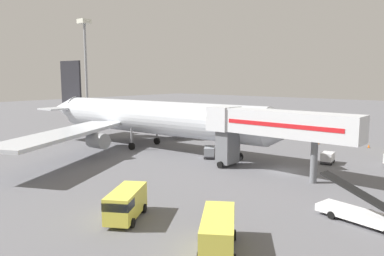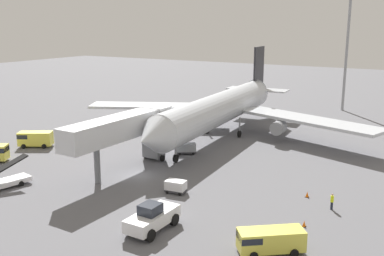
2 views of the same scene
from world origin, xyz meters
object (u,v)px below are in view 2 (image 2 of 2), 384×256
Objects in this scene: safety_cone_alpha at (304,224)px; ground_crew_worker_foreground at (332,201)px; service_van_mid_center at (269,240)px; jet_bridge at (126,129)px; apron_light_mast at (348,30)px; airplane_at_gate at (222,108)px; baggage_cart_outer_right at (176,186)px; baggage_cart_near_left at (186,148)px; safety_cone_bravo at (307,194)px; pushback_tug at (152,218)px; service_van_near_center at (35,138)px.

ground_crew_worker_foreground is at bearing 76.61° from safety_cone_alpha.
jet_bridge is at bearing 154.93° from service_van_mid_center.
service_van_mid_center is 67.61m from apron_light_mast.
airplane_at_gate is 21.65× the size of baggage_cart_outer_right.
baggage_cart_near_left is 20.80m from safety_cone_bravo.
baggage_cart_near_left is at bearing 159.09° from safety_cone_bravo.
apron_light_mast is (2.04, 66.70, 15.49)m from pushback_tug.
jet_bridge is 10.53× the size of ground_crew_worker_foreground.
baggage_cart_outer_right is at bearing -19.73° from jet_bridge.
service_van_mid_center is 1.04× the size of service_van_near_center.
apron_light_mast reaches higher than service_van_mid_center.
pushback_tug is 24.18m from baggage_cart_near_left.
baggage_cart_outer_right is 3.83× the size of safety_cone_bravo.
jet_bridge reaches higher than pushback_tug.
safety_cone_alpha is (42.60, -6.34, -1.02)m from service_van_near_center.
service_van_near_center is 40.82m from safety_cone_bravo.
safety_cone_alpha is (21.22, -14.55, -0.54)m from baggage_cart_near_left.
service_van_near_center is at bearing 163.28° from service_van_mid_center.
pushback_tug is 10.48m from service_van_mid_center.
baggage_cart_outer_right is 60.33m from apron_light_mast.
baggage_cart_near_left is (2.55, 10.07, -4.56)m from jet_bridge.
safety_cone_bravo is at bearing 56.69° from pushback_tug.
jet_bridge is 31.26× the size of safety_cone_alpha.
service_van_near_center is at bearing -178.89° from safety_cone_bravo.
service_van_mid_center is 43.36m from service_van_near_center.
apron_light_mast is (14.35, 54.65, 11.31)m from jet_bridge.
ground_crew_worker_foreground is at bearing -42.91° from airplane_at_gate.
airplane_at_gate reaches higher than safety_cone_bravo.
service_van_mid_center is 2.31× the size of baggage_cart_outer_right.
apron_light_mast is (-8.34, 65.27, 15.56)m from service_van_mid_center.
ground_crew_worker_foreground is at bearing 78.45° from service_van_mid_center.
service_van_near_center reaches higher than ground_crew_worker_foreground.
service_van_near_center reaches higher than service_van_mid_center.
service_van_near_center is at bearing 155.93° from pushback_tug.
safety_cone_bravo is at bearing 6.87° from jet_bridge.
baggage_cart_outer_right is at bearing 109.22° from pushback_tug.
safety_cone_bravo is (12.70, 5.98, -0.47)m from baggage_cart_outer_right.
baggage_cart_outer_right is at bearing -165.80° from ground_crew_worker_foreground.
safety_cone_alpha is (11.46, 7.57, -0.92)m from pushback_tug.
baggage_cart_near_left is 0.12× the size of apron_light_mast.
apron_light_mast reaches higher than ground_crew_worker_foreground.
service_van_mid_center is 28.88m from baggage_cart_near_left.
apron_light_mast is at bearing 84.99° from baggage_cart_outer_right.
service_van_near_center is 28.58m from baggage_cart_outer_right.
service_van_mid_center reaches higher than baggage_cart_outer_right.
airplane_at_gate is at bearing 137.09° from ground_crew_worker_foreground.
airplane_at_gate reaches higher than service_van_mid_center.
safety_cone_alpha is at bearing -4.56° from baggage_cart_outer_right.
safety_cone_alpha is 0.02× the size of apron_light_mast.
jet_bridge reaches higher than safety_cone_bravo.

